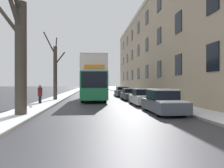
# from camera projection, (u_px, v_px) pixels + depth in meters

# --- Properties ---
(ground_plane) EXTENTS (320.00, 320.00, 0.00)m
(ground_plane) POSITION_uv_depth(u_px,v_px,m) (148.00, 167.00, 4.79)
(ground_plane) COLOR #38383D
(sidewalk_left) EXTENTS (2.09, 130.00, 0.16)m
(sidewalk_left) POSITION_uv_depth(u_px,v_px,m) (75.00, 91.00, 57.03)
(sidewalk_left) COLOR gray
(sidewalk_left) RESTS_ON ground
(sidewalk_right) EXTENTS (2.09, 130.00, 0.16)m
(sidewalk_right) POSITION_uv_depth(u_px,v_px,m) (116.00, 90.00, 58.05)
(sidewalk_right) COLOR gray
(sidewalk_right) RESTS_ON ground
(terrace_facade_right) EXTENTS (9.10, 48.92, 13.79)m
(terrace_facade_right) POSITION_uv_depth(u_px,v_px,m) (172.00, 50.00, 32.81)
(terrace_facade_right) COLOR tan
(terrace_facade_right) RESTS_ON ground
(bare_tree_left_0) EXTENTS (2.47, 3.42, 7.42)m
(bare_tree_left_0) POSITION_uv_depth(u_px,v_px,m) (19.00, 53.00, 11.87)
(bare_tree_left_0) COLOR #423A30
(bare_tree_left_0) RESTS_ON ground
(bare_tree_left_1) EXTENTS (2.41, 2.26, 7.34)m
(bare_tree_left_1) POSITION_uv_depth(u_px,v_px,m) (55.00, 70.00, 23.22)
(bare_tree_left_1) COLOR #423A30
(bare_tree_left_1) RESTS_ON ground
(double_decker_bus) EXTENTS (2.59, 10.02, 4.61)m
(double_decker_bus) POSITION_uv_depth(u_px,v_px,m) (93.00, 77.00, 24.39)
(double_decker_bus) COLOR #1E7A47
(double_decker_bus) RESTS_ON ground
(parked_car_0) EXTENTS (1.71, 4.48, 1.51)m
(parked_car_0) POSITION_uv_depth(u_px,v_px,m) (163.00, 102.00, 13.58)
(parked_car_0) COLOR #474C56
(parked_car_0) RESTS_ON ground
(parked_car_1) EXTENTS (1.75, 4.05, 1.44)m
(parked_car_1) POSITION_uv_depth(u_px,v_px,m) (143.00, 97.00, 18.85)
(parked_car_1) COLOR silver
(parked_car_1) RESTS_ON ground
(parked_car_2) EXTENTS (1.72, 4.29, 1.32)m
(parked_car_2) POSITION_uv_depth(u_px,v_px,m) (130.00, 94.00, 24.84)
(parked_car_2) COLOR #474C56
(parked_car_2) RESTS_ON ground
(parked_car_3) EXTENTS (1.80, 4.57, 1.47)m
(parked_car_3) POSITION_uv_depth(u_px,v_px,m) (122.00, 92.00, 31.34)
(parked_car_3) COLOR #474C56
(parked_car_3) RESTS_ON ground
(oncoming_van) EXTENTS (2.06, 5.59, 2.17)m
(oncoming_van) POSITION_uv_depth(u_px,v_px,m) (92.00, 87.00, 43.17)
(oncoming_van) COLOR #333842
(oncoming_van) RESTS_ON ground
(pedestrian_left_sidewalk) EXTENTS (0.38, 0.38, 1.74)m
(pedestrian_left_sidewalk) POSITION_uv_depth(u_px,v_px,m) (40.00, 94.00, 18.60)
(pedestrian_left_sidewalk) COLOR black
(pedestrian_left_sidewalk) RESTS_ON ground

